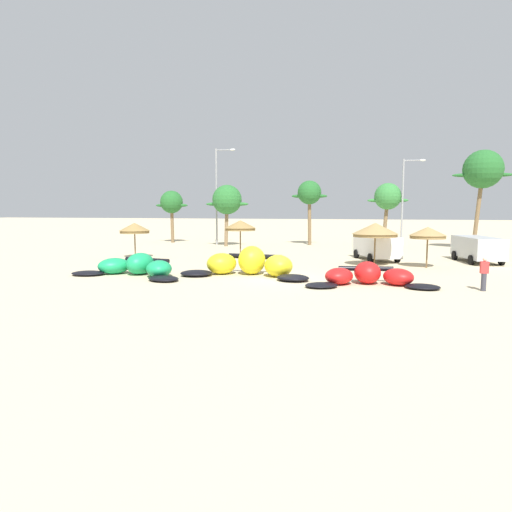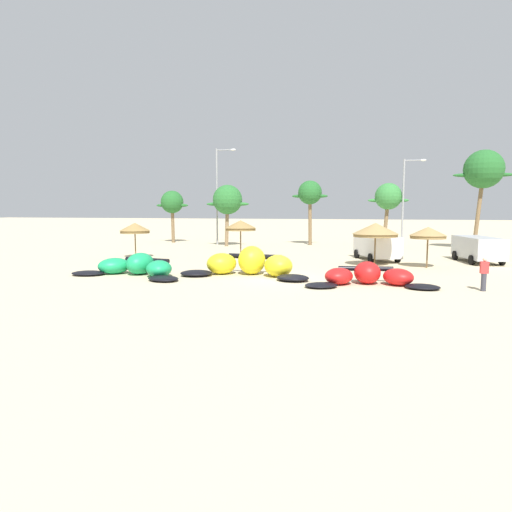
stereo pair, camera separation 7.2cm
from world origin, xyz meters
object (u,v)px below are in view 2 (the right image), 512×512
beach_umbrella_middle (241,225)px  parked_van (477,247)px  palm_leftmost (172,203)px  lamppost_west (219,192)px  kite_far_left (136,267)px  palm_center_left (388,197)px  palm_center_right (484,170)px  kite_left (249,264)px  parked_car_second (376,246)px  beach_umbrella_near_van (135,228)px  palm_left (227,200)px  beach_umbrella_near_palms (375,230)px  beach_umbrella_outermost (428,233)px  lamppost_west_center (405,198)px  palm_left_of_gap (310,194)px  person_near_kites (484,274)px  kite_left_of_center (368,276)px

beach_umbrella_middle → parked_van: size_ratio=0.56×
palm_leftmost → lamppost_west: 6.33m
kite_far_left → palm_leftmost: size_ratio=1.27×
palm_center_left → palm_center_right: size_ratio=0.69×
kite_left → parked_car_second: size_ratio=1.51×
beach_umbrella_near_van → parked_van: size_ratio=0.52×
palm_leftmost → palm_center_left: size_ratio=0.92×
beach_umbrella_middle → kite_left: bearing=-72.7°
parked_van → parked_car_second: 7.11m
palm_left → palm_center_left: 16.02m
kite_far_left → palm_center_left: size_ratio=1.16×
kite_far_left → beach_umbrella_near_van: size_ratio=2.68×
beach_umbrella_near_palms → beach_umbrella_outermost: (3.31, -0.25, -0.14)m
kite_left → palm_center_left: palm_center_left is taller
kite_left → palm_left: palm_left is taller
beach_umbrella_outermost → beach_umbrella_near_van: bearing=176.2°
palm_center_right → beach_umbrella_outermost: bearing=-115.2°
palm_left → lamppost_west_center: lamppost_west_center is taller
palm_left_of_gap → person_near_kites: bearing=-66.8°
person_near_kites → parked_van: bearing=77.8°
beach_umbrella_middle → lamppost_west: lamppost_west is taller
palm_leftmost → palm_left: palm_left is taller
palm_left_of_gap → kite_left: bearing=-93.2°
palm_left_of_gap → beach_umbrella_middle: bearing=-107.1°
kite_far_left → kite_left: (6.47, 1.40, 0.15)m
parked_van → palm_leftmost: palm_leftmost is taller
parked_van → palm_left: bearing=156.6°
person_near_kites → palm_left: bearing=131.0°
beach_umbrella_near_van → person_near_kites: 24.86m
kite_left → palm_left_of_gap: (1.26, 22.49, 4.73)m
kite_left → palm_left: 20.62m
lamppost_west → kite_left: bearing=-68.5°
beach_umbrella_outermost → palm_left: palm_left is taller
lamppost_west_center → beach_umbrella_near_palms: bearing=-102.7°
palm_leftmost → kite_far_left: bearing=-72.2°
kite_left → beach_umbrella_near_palms: beach_umbrella_near_palms is taller
palm_leftmost → palm_center_right: palm_center_right is taller
kite_left → person_near_kites: kite_left is taller
palm_center_left → palm_center_right: (8.20, -1.53, 2.40)m
beach_umbrella_outermost → kite_left_of_center: bearing=-117.4°
kite_left_of_center → lamppost_west_center: size_ratio=0.80×
palm_leftmost → lamppost_west_center: size_ratio=0.68×
beach_umbrella_near_palms → palm_center_left: (1.79, 15.47, 2.49)m
palm_left → lamppost_west_center: bearing=5.5°
parked_car_second → lamppost_west: 19.78m
person_near_kites → palm_left_of_gap: (-10.72, 24.99, 4.56)m
beach_umbrella_near_van → beach_umbrella_middle: beach_umbrella_middle is taller
beach_umbrella_near_palms → palm_leftmost: (-21.47, 16.52, 2.01)m
beach_umbrella_outermost → palm_leftmost: (-24.78, 16.77, 2.16)m
beach_umbrella_near_van → palm_center_right: bearing=24.4°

